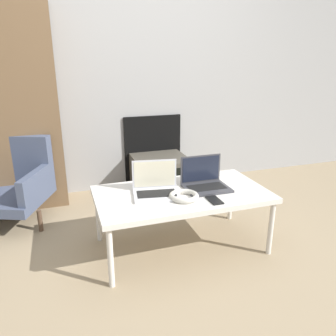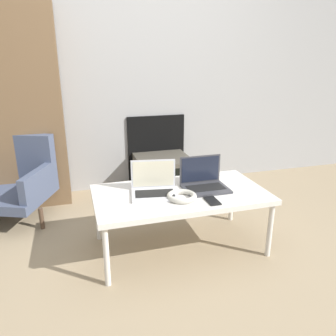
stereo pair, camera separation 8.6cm
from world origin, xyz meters
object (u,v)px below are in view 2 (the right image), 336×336
(laptop_left, at_px, (154,187))
(armchair, at_px, (13,178))
(tv, at_px, (163,175))
(headphones, at_px, (182,196))
(laptop_right, at_px, (204,182))
(phone, at_px, (212,201))

(laptop_left, relative_size, armchair, 0.44)
(tv, distance_m, armchair, 1.39)
(laptop_left, relative_size, headphones, 1.73)
(laptop_right, relative_size, headphones, 1.56)
(laptop_right, xyz_separation_m, armchair, (-1.39, 0.88, -0.14))
(laptop_right, distance_m, phone, 0.25)
(headphones, distance_m, armchair, 1.56)
(laptop_left, xyz_separation_m, laptop_right, (0.37, 0.00, 0.00))
(laptop_right, bearing_deg, tv, 91.47)
(laptop_left, xyz_separation_m, headphones, (0.15, -0.14, -0.03))
(laptop_left, relative_size, tv, 0.65)
(laptop_left, distance_m, armchair, 1.36)
(phone, bearing_deg, headphones, 151.10)
(laptop_left, bearing_deg, phone, -26.52)
(headphones, bearing_deg, phone, -28.90)
(headphones, height_order, armchair, armchair)
(laptop_left, height_order, tv, laptop_left)
(laptop_left, xyz_separation_m, armchair, (-1.02, 0.88, -0.14))
(armchair, bearing_deg, laptop_right, -9.62)
(headphones, xyz_separation_m, phone, (0.18, -0.10, -0.01))
(phone, height_order, armchair, armchair)
(laptop_left, relative_size, laptop_right, 1.11)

